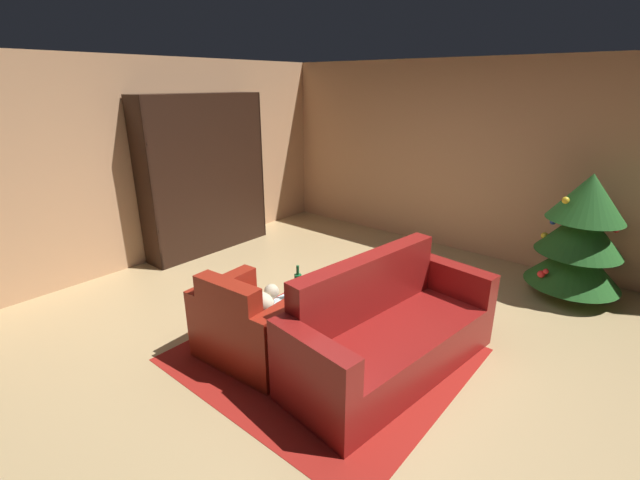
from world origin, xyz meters
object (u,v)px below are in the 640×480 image
at_px(armchair_red, 253,326).
at_px(coffee_table, 311,313).
at_px(couch_red, 388,334).
at_px(bottle_on_table, 298,286).
at_px(bookshelf_unit, 213,176).
at_px(book_stack_on_table, 312,301).
at_px(decorated_tree, 581,236).

relative_size(armchair_red, coffee_table, 1.27).
relative_size(couch_red, bottle_on_table, 6.18).
bearing_deg(coffee_table, bookshelf_unit, 157.92).
height_order(armchair_red, book_stack_on_table, armchair_red).
xyz_separation_m(coffee_table, bottle_on_table, (-0.20, 0.06, 0.17)).
xyz_separation_m(couch_red, decorated_tree, (0.88, 2.38, 0.41)).
relative_size(couch_red, book_stack_on_table, 8.58).
xyz_separation_m(armchair_red, bottle_on_table, (0.15, 0.41, 0.27)).
bearing_deg(couch_red, decorated_tree, 69.63).
xyz_separation_m(bookshelf_unit, coffee_table, (2.77, -1.12, -0.64)).
relative_size(armchair_red, bottle_on_table, 2.93).
distance_m(book_stack_on_table, decorated_tree, 3.01).
distance_m(bookshelf_unit, bottle_on_table, 2.82).
bearing_deg(bookshelf_unit, book_stack_on_table, -21.54).
relative_size(coffee_table, book_stack_on_table, 3.21).
bearing_deg(armchair_red, book_stack_on_table, 49.45).
bearing_deg(coffee_table, bottle_on_table, 163.94).
distance_m(armchair_red, book_stack_on_table, 0.55).
relative_size(bookshelf_unit, book_stack_on_table, 9.07).
distance_m(coffee_table, book_stack_on_table, 0.10).
relative_size(bookshelf_unit, armchair_red, 2.23).
distance_m(bookshelf_unit, book_stack_on_table, 3.01).
bearing_deg(book_stack_on_table, bottle_on_table, 173.39).
distance_m(bookshelf_unit, couch_red, 3.56).
relative_size(couch_red, coffee_table, 2.68).
relative_size(coffee_table, bottle_on_table, 2.31).
bearing_deg(couch_red, bottle_on_table, -165.68).
height_order(bookshelf_unit, bottle_on_table, bookshelf_unit).
bearing_deg(coffee_table, couch_red, 23.38).
xyz_separation_m(couch_red, bottle_on_table, (-0.80, -0.20, 0.25)).
bearing_deg(bookshelf_unit, bottle_on_table, -22.52).
height_order(couch_red, bottle_on_table, couch_red).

